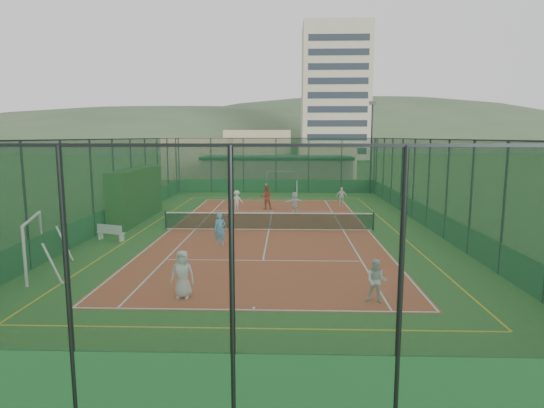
{
  "coord_description": "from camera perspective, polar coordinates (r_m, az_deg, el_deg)",
  "views": [
    {
      "loc": [
        0.97,
        -24.82,
        5.15
      ],
      "look_at": [
        0.12,
        1.68,
        1.2
      ],
      "focal_mm": 30.0,
      "sensor_mm": 36.0,
      "label": 1
    }
  ],
  "objects": [
    {
      "name": "child_near_mid",
      "position": [
        21.79,
        -6.55,
        -3.14
      ],
      "size": [
        0.57,
        0.38,
        1.55
      ],
      "primitive_type": "imported",
      "rotation": [
        0.0,
        0.0,
        0.02
      ],
      "color": "#4EA0DD",
      "rests_on": "court_slab"
    },
    {
      "name": "ground",
      "position": [
        25.37,
        -0.4,
        -3.24
      ],
      "size": [
        300.0,
        300.0,
        0.0
      ],
      "primitive_type": "plane",
      "color": "#29521C",
      "rests_on": "ground"
    },
    {
      "name": "futsal_goal_near",
      "position": [
        19.32,
        -27.72,
        -4.73
      ],
      "size": [
        3.42,
        1.98,
        2.12
      ],
      "primitive_type": null,
      "rotation": [
        0.0,
        0.0,
        1.91
      ],
      "color": "white",
      "rests_on": "ground"
    },
    {
      "name": "tennis_balls",
      "position": [
        26.73,
        0.92,
        -2.54
      ],
      "size": [
        4.99,
        1.64,
        0.07
      ],
      "color": "#CCE033",
      "rests_on": "court_slab"
    },
    {
      "name": "tennis_net",
      "position": [
        25.26,
        -0.4,
        -2.06
      ],
      "size": [
        11.67,
        0.12,
        1.06
      ],
      "primitive_type": null,
      "color": "black",
      "rests_on": "ground"
    },
    {
      "name": "child_near_left",
      "position": [
        14.99,
        -11.16,
        -8.62
      ],
      "size": [
        0.78,
        0.52,
        1.55
      ],
      "primitive_type": "imported",
      "rotation": [
        0.0,
        0.0,
        -0.04
      ],
      "color": "silver",
      "rests_on": "court_slab"
    },
    {
      "name": "court_slab",
      "position": [
        25.36,
        -0.4,
        -3.23
      ],
      "size": [
        11.17,
        23.97,
        0.01
      ],
      "primitive_type": "cube",
      "color": "#AE3B26",
      "rests_on": "ground"
    },
    {
      "name": "white_bench",
      "position": [
        24.1,
        -19.58,
        -3.33
      ],
      "size": [
        1.55,
        0.9,
        0.85
      ],
      "primitive_type": null,
      "rotation": [
        0.0,
        0.0,
        -0.34
      ],
      "color": "white",
      "rests_on": "ground"
    },
    {
      "name": "futsal_goal_far",
      "position": [
        42.68,
        1.24,
        2.82
      ],
      "size": [
        2.98,
        0.95,
        1.91
      ],
      "primitive_type": null,
      "rotation": [
        0.0,
        0.0,
        -0.03
      ],
      "color": "white",
      "rests_on": "ground"
    },
    {
      "name": "child_near_right",
      "position": [
        14.68,
        12.98,
        -9.39
      ],
      "size": [
        0.8,
        0.7,
        1.38
      ],
      "primitive_type": "imported",
      "rotation": [
        0.0,
        0.0,
        -0.3
      ],
      "color": "silver",
      "rests_on": "court_slab"
    },
    {
      "name": "perimeter_fence",
      "position": [
        24.98,
        -0.4,
        2.38
      ],
      "size": [
        18.12,
        34.12,
        5.0
      ],
      "primitive_type": null,
      "color": "black",
      "rests_on": "ground"
    },
    {
      "name": "apartment_tower",
      "position": [
        107.84,
        7.92,
        13.63
      ],
      "size": [
        15.0,
        12.0,
        30.0
      ],
      "primitive_type": "cube",
      "color": "beige",
      "rests_on": "ground"
    },
    {
      "name": "child_far_left",
      "position": [
        32.16,
        -4.45,
        0.49
      ],
      "size": [
        0.91,
        0.55,
        1.38
      ],
      "primitive_type": "imported",
      "rotation": [
        0.0,
        0.0,
        3.19
      ],
      "color": "white",
      "rests_on": "court_slab"
    },
    {
      "name": "distant_hills",
      "position": [
        174.9,
        1.52,
        6.78
      ],
      "size": [
        200.0,
        60.0,
        24.0
      ],
      "primitive_type": null,
      "color": "#384C33",
      "rests_on": "ground"
    },
    {
      "name": "floodlight_ne",
      "position": [
        42.13,
        12.36,
        6.88
      ],
      "size": [
        0.6,
        0.26,
        8.25
      ],
      "primitive_type": null,
      "color": "black",
      "rests_on": "ground"
    },
    {
      "name": "child_far_back",
      "position": [
        30.52,
        2.85,
        0.16
      ],
      "size": [
        1.43,
        0.89,
        1.47
      ],
      "primitive_type": "imported",
      "rotation": [
        0.0,
        0.0,
        3.51
      ],
      "color": "white",
      "rests_on": "court_slab"
    },
    {
      "name": "hedge_left",
      "position": [
        29.28,
        -16.64,
        1.15
      ],
      "size": [
        1.1,
        7.3,
        3.19
      ],
      "primitive_type": "cube",
      "color": "black",
      "rests_on": "ground"
    },
    {
      "name": "clubhouse",
      "position": [
        46.97,
        0.64,
        4.1
      ],
      "size": [
        15.2,
        7.2,
        3.15
      ],
      "primitive_type": null,
      "color": "tan",
      "rests_on": "ground"
    },
    {
      "name": "coach",
      "position": [
        32.37,
        -0.75,
        0.87
      ],
      "size": [
        1.0,
        0.88,
        1.72
      ],
      "primitive_type": "imported",
      "rotation": [
        0.0,
        0.0,
        3.45
      ],
      "color": "#AD1312",
      "rests_on": "court_slab"
    },
    {
      "name": "child_far_right",
      "position": [
        34.14,
        8.74,
        0.93
      ],
      "size": [
        0.9,
        0.54,
        1.43
      ],
      "primitive_type": "imported",
      "rotation": [
        0.0,
        0.0,
        2.9
      ],
      "color": "white",
      "rests_on": "court_slab"
    }
  ]
}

